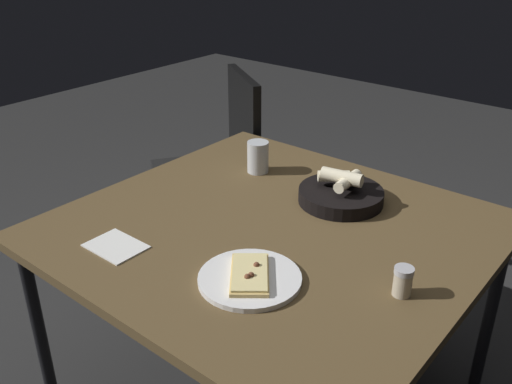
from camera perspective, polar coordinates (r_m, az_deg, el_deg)
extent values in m
cube|color=brown|center=(1.69, 1.61, -3.87)|extent=(1.20, 1.14, 0.03)
cylinder|color=black|center=(2.09, 22.62, -11.40)|extent=(0.04, 0.04, 0.68)
cylinder|color=black|center=(2.50, -1.08, -2.54)|extent=(0.04, 0.04, 0.68)
cylinder|color=black|center=(1.98, -21.05, -13.35)|extent=(0.04, 0.04, 0.68)
cylinder|color=white|center=(1.44, -0.63, -8.77)|extent=(0.26, 0.26, 0.01)
cube|color=#D7B56A|center=(1.43, -0.64, -8.38)|extent=(0.19, 0.20, 0.01)
cube|color=#EEDC92|center=(1.43, -0.64, -8.11)|extent=(0.17, 0.19, 0.01)
sphere|color=brown|center=(1.44, 0.05, -7.41)|extent=(0.02, 0.02, 0.02)
sphere|color=brown|center=(1.40, -0.88, -8.60)|extent=(0.02, 0.02, 0.02)
sphere|color=brown|center=(1.41, -0.50, -8.43)|extent=(0.02, 0.02, 0.02)
cylinder|color=black|center=(1.83, 8.59, -0.38)|extent=(0.27, 0.27, 0.05)
cylinder|color=beige|center=(1.79, 8.69, 1.52)|extent=(0.14, 0.07, 0.04)
cylinder|color=beige|center=(1.83, 7.88, 1.61)|extent=(0.10, 0.09, 0.04)
cylinder|color=beige|center=(1.79, 9.30, 1.09)|extent=(0.05, 0.13, 0.04)
cylinder|color=red|center=(1.87, 7.29, 0.30)|extent=(0.06, 0.06, 0.03)
cylinder|color=silver|center=(2.01, 0.19, 3.58)|extent=(0.08, 0.08, 0.11)
cylinder|color=orange|center=(2.02, 0.19, 3.28)|extent=(0.07, 0.07, 0.08)
cylinder|color=#BFB299|center=(1.42, 14.62, -9.01)|extent=(0.05, 0.05, 0.06)
cylinder|color=maroon|center=(1.43, 14.56, -9.45)|extent=(0.04, 0.04, 0.03)
cylinder|color=#B7B7BC|center=(1.40, 14.80, -7.72)|extent=(0.05, 0.05, 0.01)
cube|color=white|center=(1.62, -14.03, -5.35)|extent=(0.16, 0.12, 0.00)
cube|color=black|center=(2.67, -5.33, 1.66)|extent=(0.61, 0.61, 0.04)
cube|color=black|center=(2.62, -1.24, 7.08)|extent=(0.37, 0.26, 0.45)
cylinder|color=black|center=(2.91, -9.60, -1.49)|extent=(0.03, 0.03, 0.42)
cylinder|color=black|center=(2.58, -8.35, -5.24)|extent=(0.03, 0.03, 0.42)
cylinder|color=black|center=(2.97, -2.36, -0.51)|extent=(0.03, 0.03, 0.42)
cylinder|color=black|center=(2.65, -0.21, -4.03)|extent=(0.03, 0.03, 0.42)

